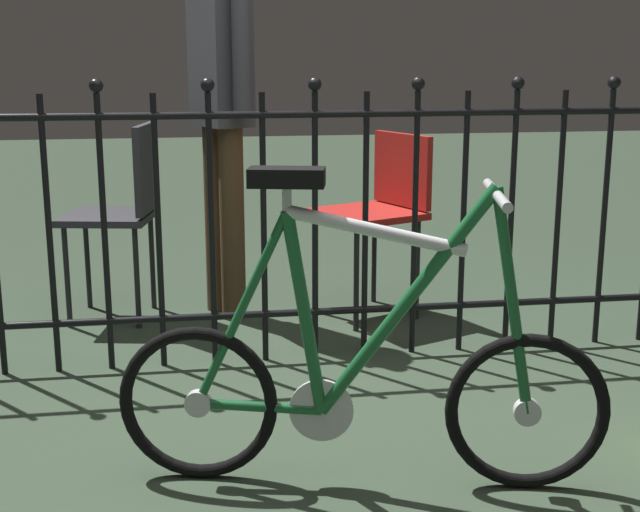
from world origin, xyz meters
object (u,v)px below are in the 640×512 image
Objects in this scene: bicycle at (360,376)px; person_visitor at (221,86)px; chair_red at (380,202)px; chair_charcoal at (125,201)px.

person_visitor reaches higher than bicycle.
chair_charcoal is at bearing 174.57° from chair_red.
chair_charcoal is (-0.71, 1.70, 0.22)m from bicycle.
bicycle is at bearing -67.18° from chair_charcoal.
person_visitor reaches higher than chair_red.
bicycle is at bearing -80.66° from person_visitor.
bicycle is 1.52× the size of chair_charcoal.
bicycle reaches higher than chair_charcoal.
chair_charcoal reaches higher than chair_red.
person_visitor is (-0.70, 0.11, 0.52)m from chair_red.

